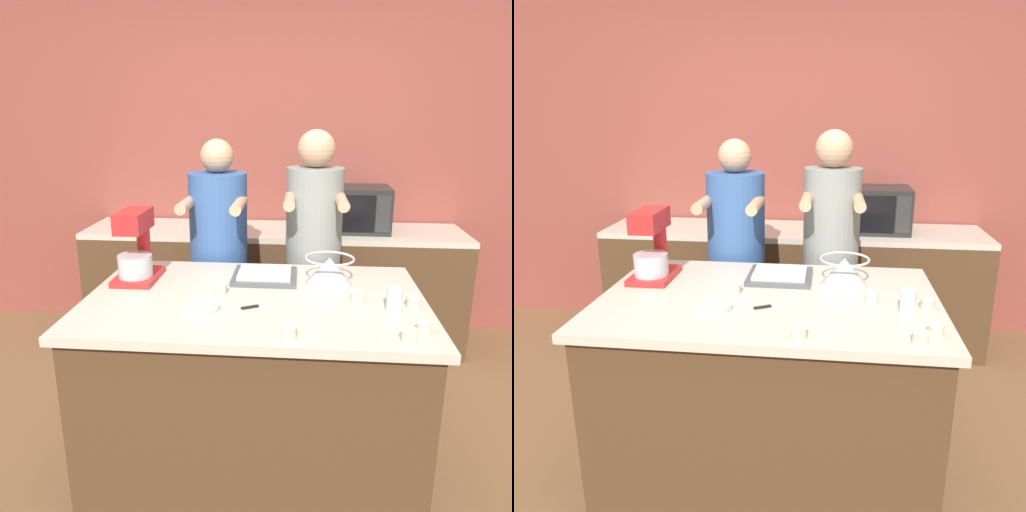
{
  "view_description": "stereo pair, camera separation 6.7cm",
  "coord_description": "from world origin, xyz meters",
  "views": [
    {
      "loc": [
        0.2,
        -2.16,
        1.74
      ],
      "look_at": [
        0.0,
        0.05,
        1.09
      ],
      "focal_mm": 35.0,
      "sensor_mm": 36.0,
      "label": 1
    },
    {
      "loc": [
        0.27,
        -2.15,
        1.74
      ],
      "look_at": [
        0.0,
        0.05,
        1.09
      ],
      "focal_mm": 35.0,
      "sensor_mm": 36.0,
      "label": 2
    }
  ],
  "objects": [
    {
      "name": "cupcake_2",
      "position": [
        0.62,
        -0.42,
        0.94
      ],
      "size": [
        0.06,
        0.06,
        0.06
      ],
      "color": "beige",
      "rests_on": "island_counter"
    },
    {
      "name": "stand_mixer",
      "position": [
        -0.61,
        0.18,
        1.07
      ],
      "size": [
        0.2,
        0.3,
        0.36
      ],
      "color": "red",
      "rests_on": "island_counter"
    },
    {
      "name": "ground_plane",
      "position": [
        0.0,
        0.0,
        0.0
      ],
      "size": [
        16.0,
        16.0,
        0.0
      ],
      "primitive_type": "plane",
      "color": "brown"
    },
    {
      "name": "drinking_glass",
      "position": [
        0.61,
        -0.12,
        0.96
      ],
      "size": [
        0.07,
        0.07,
        0.1
      ],
      "color": "silver",
      "rests_on": "island_counter"
    },
    {
      "name": "island_counter",
      "position": [
        0.0,
        0.0,
        0.46
      ],
      "size": [
        1.56,
        1.02,
        0.91
      ],
      "color": "#4C331E",
      "rests_on": "ground_plane"
    },
    {
      "name": "back_counter",
      "position": [
        0.0,
        1.48,
        0.44
      ],
      "size": [
        2.8,
        0.6,
        0.89
      ],
      "color": "#4C331E",
      "rests_on": "ground_plane"
    },
    {
      "name": "microwave_oven",
      "position": [
        0.59,
        1.47,
        1.05
      ],
      "size": [
        0.49,
        0.36,
        0.32
      ],
      "color": "black",
      "rests_on": "back_counter"
    },
    {
      "name": "cupcake_1",
      "position": [
        0.7,
        -0.07,
        0.94
      ],
      "size": [
        0.06,
        0.06,
        0.06
      ],
      "color": "beige",
      "rests_on": "island_counter"
    },
    {
      "name": "knife",
      "position": [
        0.04,
        -0.12,
        0.91
      ],
      "size": [
        0.2,
        0.12,
        0.01
      ],
      "color": "#BCBCC1",
      "rests_on": "island_counter"
    },
    {
      "name": "baking_tray",
      "position": [
        0.03,
        0.26,
        0.93
      ],
      "size": [
        0.32,
        0.3,
        0.04
      ],
      "color": "#4C4C51",
      "rests_on": "island_counter"
    },
    {
      "name": "back_wall",
      "position": [
        0.0,
        1.83,
        1.35
      ],
      "size": [
        10.0,
        0.06,
        2.7
      ],
      "color": "brown",
      "rests_on": "ground_plane"
    },
    {
      "name": "cupcake_0",
      "position": [
        0.47,
        -0.02,
        0.94
      ],
      "size": [
        0.06,
        0.06,
        0.06
      ],
      "color": "beige",
      "rests_on": "island_counter"
    },
    {
      "name": "small_plate",
      "position": [
        -0.23,
        -0.18,
        0.92
      ],
      "size": [
        0.19,
        0.19,
        0.02
      ],
      "color": "beige",
      "rests_on": "island_counter"
    },
    {
      "name": "cupcake_5",
      "position": [
        0.69,
        -0.34,
        0.94
      ],
      "size": [
        0.06,
        0.06,
        0.06
      ],
      "color": "beige",
      "rests_on": "island_counter"
    },
    {
      "name": "cupcake_3",
      "position": [
        -0.17,
        0.02,
        0.94
      ],
      "size": [
        0.06,
        0.06,
        0.06
      ],
      "color": "beige",
      "rests_on": "island_counter"
    },
    {
      "name": "person_left",
      "position": [
        -0.29,
        0.73,
        0.83
      ],
      "size": [
        0.36,
        0.51,
        1.59
      ],
      "color": "brown",
      "rests_on": "ground_plane"
    },
    {
      "name": "cupcake_4",
      "position": [
        0.17,
        -0.42,
        0.94
      ],
      "size": [
        0.06,
        0.06,
        0.06
      ],
      "color": "beige",
      "rests_on": "island_counter"
    },
    {
      "name": "person_right",
      "position": [
        0.28,
        0.73,
        0.87
      ],
      "size": [
        0.35,
        0.51,
        1.64
      ],
      "color": "#33384C",
      "rests_on": "ground_plane"
    },
    {
      "name": "mixing_bowl",
      "position": [
        0.35,
        0.2,
        0.99
      ],
      "size": [
        0.25,
        0.25,
        0.14
      ],
      "color": "#BCBCC1",
      "rests_on": "island_counter"
    }
  ]
}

